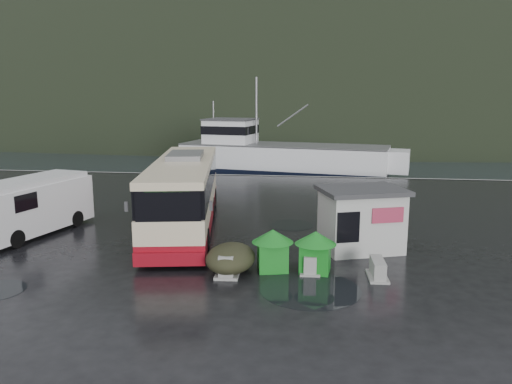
# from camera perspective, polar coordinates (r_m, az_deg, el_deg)

# --- Properties ---
(ground) EXTENTS (160.00, 160.00, 0.00)m
(ground) POSITION_cam_1_polar(r_m,az_deg,el_deg) (23.01, -8.49, -6.02)
(ground) COLOR black
(ground) RESTS_ON ground
(harbor_water) EXTENTS (300.00, 180.00, 0.02)m
(harbor_water) POSITION_cam_1_polar(r_m,az_deg,el_deg) (131.46, 4.63, 8.15)
(harbor_water) COLOR black
(harbor_water) RESTS_ON ground
(quay_edge) EXTENTS (160.00, 0.60, 1.50)m
(quay_edge) POSITION_cam_1_polar(r_m,az_deg,el_deg) (42.14, -1.16, 1.92)
(quay_edge) COLOR #999993
(quay_edge) RESTS_ON ground
(headland) EXTENTS (780.00, 540.00, 570.00)m
(headland) POSITION_cam_1_polar(r_m,az_deg,el_deg) (271.26, 8.19, 9.58)
(headland) COLOR black
(headland) RESTS_ON ground
(coach_bus) EXTENTS (5.48, 13.58, 3.74)m
(coach_bus) POSITION_cam_1_polar(r_m,az_deg,el_deg) (26.05, -8.06, -3.97)
(coach_bus) COLOR beige
(coach_bus) RESTS_ON ground
(white_van) EXTENTS (3.74, 6.98, 2.78)m
(white_van) POSITION_cam_1_polar(r_m,az_deg,el_deg) (26.77, -24.13, -4.44)
(white_van) COLOR silver
(white_van) RESTS_ON ground
(waste_bin_left) EXTENTS (1.27, 1.27, 1.61)m
(waste_bin_left) POSITION_cam_1_polar(r_m,az_deg,el_deg) (19.64, 6.75, -9.00)
(waste_bin_left) COLOR #16811F
(waste_bin_left) RESTS_ON ground
(waste_bin_right) EXTENTS (1.37, 1.37, 1.62)m
(waste_bin_right) POSITION_cam_1_polar(r_m,az_deg,el_deg) (19.72, 1.90, -8.85)
(waste_bin_right) COLOR #16811F
(waste_bin_right) RESTS_ON ground
(dome_tent) EXTENTS (1.94, 2.68, 1.03)m
(dome_tent) POSITION_cam_1_polar(r_m,az_deg,el_deg) (19.61, -2.91, -8.98)
(dome_tent) COLOR #2C2D1B
(dome_tent) RESTS_ON ground
(ticket_kiosk) EXTENTS (4.20, 3.66, 2.76)m
(ticket_kiosk) POSITION_cam_1_polar(r_m,az_deg,el_deg) (22.59, 11.78, -6.46)
(ticket_kiosk) COLOR beige
(ticket_kiosk) RESTS_ON ground
(jersey_barrier_a) EXTENTS (0.97, 1.81, 0.88)m
(jersey_barrier_a) POSITION_cam_1_polar(r_m,az_deg,el_deg) (19.40, -3.16, -9.20)
(jersey_barrier_a) COLOR #999993
(jersey_barrier_a) RESTS_ON ground
(jersey_barrier_b) EXTENTS (0.84, 1.56, 0.76)m
(jersey_barrier_b) POSITION_cam_1_polar(r_m,az_deg,el_deg) (19.71, 6.12, -8.92)
(jersey_barrier_b) COLOR #999993
(jersey_barrier_b) RESTS_ON ground
(jersey_barrier_c) EXTENTS (0.77, 1.44, 0.71)m
(jersey_barrier_c) POSITION_cam_1_polar(r_m,az_deg,el_deg) (19.43, 13.69, -9.48)
(jersey_barrier_c) COLOR #999993
(jersey_barrier_c) RESTS_ON ground
(fishing_trawler) EXTENTS (24.88, 9.82, 9.72)m
(fishing_trawler) POSITION_cam_1_polar(r_m,az_deg,el_deg) (50.26, 3.09, 3.40)
(fishing_trawler) COLOR silver
(fishing_trawler) RESTS_ON ground
(puddles) EXTENTS (13.76, 12.41, 0.01)m
(puddles) POSITION_cam_1_polar(r_m,az_deg,el_deg) (19.79, -0.67, -8.76)
(puddles) COLOR black
(puddles) RESTS_ON ground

